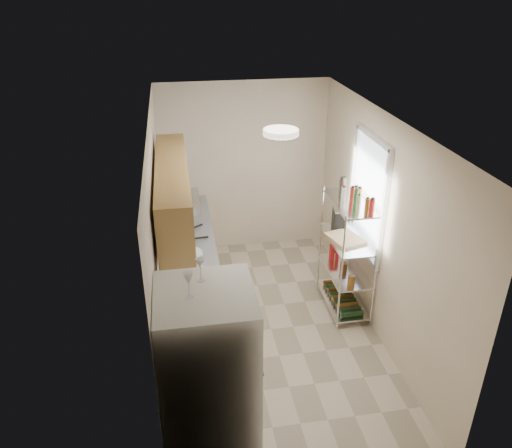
# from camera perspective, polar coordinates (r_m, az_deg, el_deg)

# --- Properties ---
(room) EXTENTS (2.52, 4.42, 2.62)m
(room) POSITION_cam_1_polar(r_m,az_deg,el_deg) (5.56, 1.92, -1.36)
(room) COLOR beige
(room) RESTS_ON ground
(counter_run) EXTENTS (0.63, 3.51, 0.90)m
(counter_run) POSITION_cam_1_polar(r_m,az_deg,el_deg) (6.28, -7.31, -6.99)
(counter_run) COLOR #A07B44
(counter_run) RESTS_ON ground
(upper_cabinets) EXTENTS (0.33, 2.20, 0.72)m
(upper_cabinets) POSITION_cam_1_polar(r_m,az_deg,el_deg) (5.33, -9.41, 3.11)
(upper_cabinets) COLOR #A07B44
(upper_cabinets) RESTS_ON room
(range_hood) EXTENTS (0.50, 0.60, 0.12)m
(range_hood) POSITION_cam_1_polar(r_m,az_deg,el_deg) (6.24, -8.77, 2.49)
(range_hood) COLOR #B7BABC
(range_hood) RESTS_ON room
(window) EXTENTS (0.06, 1.00, 1.46)m
(window) POSITION_cam_1_polar(r_m,az_deg,el_deg) (6.09, 12.69, 3.18)
(window) COLOR white
(window) RESTS_ON room
(bakers_rack) EXTENTS (0.45, 0.90, 1.73)m
(bakers_rack) POSITION_cam_1_polar(r_m,az_deg,el_deg) (6.15, 10.56, -0.91)
(bakers_rack) COLOR silver
(bakers_rack) RESTS_ON ground
(ceiling_dome) EXTENTS (0.34, 0.34, 0.05)m
(ceiling_dome) POSITION_cam_1_polar(r_m,az_deg,el_deg) (4.81, 2.86, 10.45)
(ceiling_dome) COLOR white
(ceiling_dome) RESTS_ON room
(refrigerator) EXTENTS (0.75, 0.75, 1.82)m
(refrigerator) POSITION_cam_1_polar(r_m,az_deg,el_deg) (4.28, -5.35, -17.98)
(refrigerator) COLOR silver
(refrigerator) RESTS_ON ground
(wine_glass_a) EXTENTS (0.07, 0.07, 0.20)m
(wine_glass_a) POSITION_cam_1_polar(r_m,az_deg,el_deg) (3.62, -7.70, -6.96)
(wine_glass_a) COLOR silver
(wine_glass_a) RESTS_ON refrigerator
(wine_glass_b) EXTENTS (0.07, 0.07, 0.19)m
(wine_glass_b) POSITION_cam_1_polar(r_m,az_deg,el_deg) (3.79, -6.37, -5.22)
(wine_glass_b) COLOR silver
(wine_glass_b) RESTS_ON refrigerator
(rice_cooker) EXTENTS (0.28, 0.28, 0.23)m
(rice_cooker) POSITION_cam_1_polar(r_m,az_deg,el_deg) (5.67, -7.54, -4.26)
(rice_cooker) COLOR silver
(rice_cooker) RESTS_ON counter_run
(frying_pan_large) EXTENTS (0.29, 0.29, 0.05)m
(frying_pan_large) POSITION_cam_1_polar(r_m,az_deg,el_deg) (6.33, -8.22, -1.77)
(frying_pan_large) COLOR black
(frying_pan_large) RESTS_ON counter_run
(frying_pan_small) EXTENTS (0.33, 0.33, 0.05)m
(frying_pan_small) POSITION_cam_1_polar(r_m,az_deg,el_deg) (6.54, -8.22, -0.81)
(frying_pan_small) COLOR black
(frying_pan_small) RESTS_ON counter_run
(cutting_board) EXTENTS (0.45, 0.52, 0.03)m
(cutting_board) POSITION_cam_1_polar(r_m,az_deg,el_deg) (6.18, 10.17, -1.63)
(cutting_board) COLOR tan
(cutting_board) RESTS_ON bakers_rack
(espresso_machine) EXTENTS (0.17, 0.24, 0.25)m
(espresso_machine) POSITION_cam_1_polar(r_m,az_deg,el_deg) (6.42, 9.47, 0.67)
(espresso_machine) COLOR black
(espresso_machine) RESTS_ON bakers_rack
(storage_bag) EXTENTS (0.13, 0.17, 0.17)m
(storage_bag) POSITION_cam_1_polar(r_m,az_deg,el_deg) (6.63, 8.92, -3.17)
(storage_bag) COLOR red
(storage_bag) RESTS_ON bakers_rack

